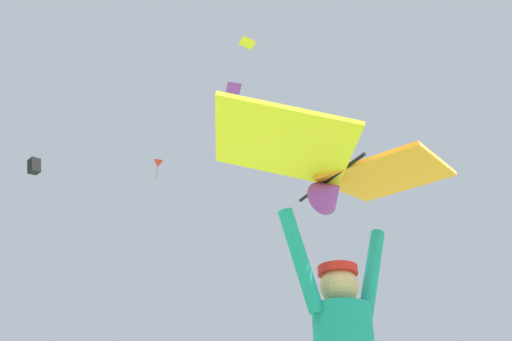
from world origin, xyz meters
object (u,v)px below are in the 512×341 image
object	(u,v)px
distant_kite_red_mid_right	(158,164)
distant_kite_purple_far_center	(233,89)
distant_kite_yellow_high_right	(248,42)
held_stunt_kite	(337,168)
distant_kite_black_overhead_distant	(34,166)

from	to	relation	value
distant_kite_red_mid_right	distant_kite_purple_far_center	distance (m)	8.42
distant_kite_yellow_high_right	distant_kite_purple_far_center	size ratio (longest dim) A/B	0.69
held_stunt_kite	distant_kite_yellow_high_right	size ratio (longest dim) A/B	2.24
distant_kite_red_mid_right	distant_kite_purple_far_center	xyz separation A→B (m)	(2.70, -7.79, 1.75)
distant_kite_red_mid_right	distant_kite_black_overhead_distant	size ratio (longest dim) A/B	1.20
distant_kite_red_mid_right	distant_kite_yellow_high_right	size ratio (longest dim) A/B	1.88
distant_kite_yellow_high_right	distant_kite_purple_far_center	world-z (taller)	distant_kite_purple_far_center
distant_kite_black_overhead_distant	distant_kite_purple_far_center	distance (m)	18.28
held_stunt_kite	distant_kite_red_mid_right	bearing A→B (deg)	82.19
distant_kite_purple_far_center	distant_kite_red_mid_right	bearing A→B (deg)	109.11
distant_kite_red_mid_right	distant_kite_black_overhead_distant	bearing A→B (deg)	140.66
held_stunt_kite	distant_kite_red_mid_right	size ratio (longest dim) A/B	1.19
distant_kite_purple_far_center	distant_kite_yellow_high_right	bearing A→B (deg)	-106.23
distant_kite_red_mid_right	distant_kite_black_overhead_distant	xyz separation A→B (m)	(-8.31, 6.81, 1.58)
distant_kite_black_overhead_distant	distant_kite_purple_far_center	world-z (taller)	distant_kite_black_overhead_distant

